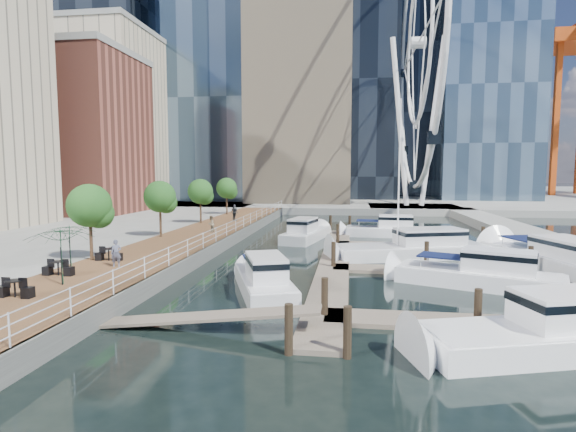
# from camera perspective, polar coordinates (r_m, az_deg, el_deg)

# --- Properties ---
(ground) EXTENTS (520.00, 520.00, 0.00)m
(ground) POSITION_cam_1_polar(r_m,az_deg,el_deg) (22.12, -2.97, -10.94)
(ground) COLOR black
(ground) RESTS_ON ground
(boardwalk) EXTENTS (6.00, 60.00, 1.00)m
(boardwalk) POSITION_cam_1_polar(r_m,az_deg,el_deg) (38.56, -11.94, -3.17)
(boardwalk) COLOR brown
(boardwalk) RESTS_ON ground
(seawall) EXTENTS (0.25, 60.00, 1.00)m
(seawall) POSITION_cam_1_polar(r_m,az_deg,el_deg) (37.65, -7.63, -3.31)
(seawall) COLOR #595954
(seawall) RESTS_ON ground
(land_far) EXTENTS (200.00, 114.00, 1.00)m
(land_far) POSITION_cam_1_polar(r_m,az_deg,el_deg) (123.03, 6.06, 2.85)
(land_far) COLOR gray
(land_far) RESTS_ON ground
(breakwater) EXTENTS (4.00, 60.00, 1.00)m
(breakwater) POSITION_cam_1_polar(r_m,az_deg,el_deg) (44.21, 29.05, -2.65)
(breakwater) COLOR gray
(breakwater) RESTS_ON ground
(pier) EXTENTS (14.00, 12.00, 1.00)m
(pier) POSITION_cam_1_polar(r_m,az_deg,el_deg) (73.73, 15.68, 0.87)
(pier) COLOR gray
(pier) RESTS_ON ground
(railing) EXTENTS (0.10, 60.00, 1.05)m
(railing) POSITION_cam_1_polar(r_m,az_deg,el_deg) (37.53, -7.80, -1.76)
(railing) COLOR white
(railing) RESTS_ON boardwalk
(floating_docks) EXTENTS (16.00, 34.00, 2.60)m
(floating_docks) POSITION_cam_1_polar(r_m,az_deg,el_deg) (31.59, 15.00, -5.18)
(floating_docks) COLOR #6D6051
(floating_docks) RESTS_ON ground
(midrise_condos) EXTENTS (19.00, 67.00, 28.00)m
(midrise_condos) POSITION_cam_1_polar(r_m,az_deg,el_deg) (61.11, -30.80, 11.50)
(midrise_condos) COLOR #BCAD8E
(midrise_condos) RESTS_ON ground
(ferris_wheel) EXTENTS (5.80, 45.60, 47.80)m
(ferris_wheel) POSITION_cam_1_polar(r_m,az_deg,el_deg) (76.08, 16.22, 20.32)
(ferris_wheel) COLOR white
(ferris_wheel) RESTS_ON ground
(street_trees) EXTENTS (2.60, 42.60, 4.60)m
(street_trees) POSITION_cam_1_polar(r_m,az_deg,el_deg) (38.15, -15.96, 2.36)
(street_trees) COLOR #3F2B1C
(street_trees) RESTS_ON ground
(cafe_tables) EXTENTS (2.50, 13.70, 0.74)m
(cafe_tables) POSITION_cam_1_polar(r_m,az_deg,el_deg) (24.23, -29.10, -6.84)
(cafe_tables) COLOR black
(cafe_tables) RESTS_ON ground
(yacht_foreground) EXTENTS (9.68, 5.87, 2.15)m
(yacht_foreground) POSITION_cam_1_polar(r_m,az_deg,el_deg) (27.12, 22.89, -8.27)
(yacht_foreground) COLOR white
(yacht_foreground) RESTS_ON ground
(pedestrian_near) EXTENTS (0.65, 0.54, 1.53)m
(pedestrian_near) POSITION_cam_1_polar(r_m,az_deg,el_deg) (27.01, -20.98, -4.43)
(pedestrian_near) COLOR #545970
(pedestrian_near) RESTS_ON boardwalk
(pedestrian_mid) EXTENTS (0.77, 0.87, 1.49)m
(pedestrian_mid) POSITION_cam_1_polar(r_m,az_deg,el_deg) (40.20, -9.76, -0.99)
(pedestrian_mid) COLOR gray
(pedestrian_mid) RESTS_ON boardwalk
(pedestrian_far) EXTENTS (1.12, 1.03, 1.84)m
(pedestrian_far) POSITION_cam_1_polar(r_m,az_deg,el_deg) (49.16, -6.81, 0.44)
(pedestrian_far) COLOR #333940
(pedestrian_far) RESTS_ON boardwalk
(moored_yachts) EXTENTS (23.87, 32.38, 11.50)m
(moored_yachts) POSITION_cam_1_polar(r_m,az_deg,el_deg) (33.49, 16.21, -5.46)
(moored_yachts) COLOR silver
(moored_yachts) RESTS_ON ground
(cafe_seating) EXTENTS (5.33, 12.09, 2.72)m
(cafe_seating) POSITION_cam_1_polar(r_m,az_deg,el_deg) (24.05, -29.06, -4.78)
(cafe_seating) COLOR #0F3A14
(cafe_seating) RESTS_ON ground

